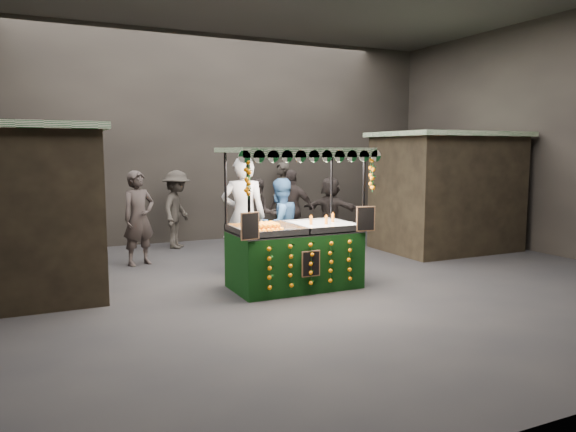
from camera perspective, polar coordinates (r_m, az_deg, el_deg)
name	(u,v)px	position (r m, az deg, el deg)	size (l,w,h in m)	color
ground	(298,284)	(9.06, 1.09, -7.18)	(12.00, 12.00, 0.00)	black
market_hall	(299,76)	(8.87, 1.14, 14.54)	(12.10, 10.10, 5.05)	black
neighbour_stall_right	(446,191)	(12.55, 16.29, 2.54)	(3.00, 2.20, 2.60)	black
juice_stall	(296,245)	(8.69, 0.82, -3.08)	(2.32, 1.36, 2.25)	black
vendor_grey	(244,217)	(9.52, -4.70, -0.06)	(0.91, 0.78, 2.11)	gray
vendor_blue	(280,225)	(9.82, -0.88, -1.00)	(0.96, 0.83, 1.71)	navy
shopper_0	(139,218)	(10.80, -15.43, -0.22)	(0.78, 0.65, 1.82)	#2E2725
shopper_1	(259,216)	(11.70, -3.06, 0.02)	(0.90, 0.78, 1.60)	black
shopper_2	(292,209)	(12.18, 0.41, 0.71)	(1.08, 1.00, 1.78)	#2A2322
shopper_3	(177,209)	(12.48, -11.61, 0.69)	(1.16, 1.31, 1.76)	#2A2622
shopper_4	(19,233)	(10.22, -26.41, -1.65)	(0.92, 0.74, 1.63)	#2A2522
shopper_5	(330,211)	(12.77, 4.49, 0.58)	(1.29, 1.46, 1.60)	#2B2523
shopper_6	(281,200)	(13.77, -0.71, 1.70)	(0.61, 0.78, 1.91)	#2D2824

